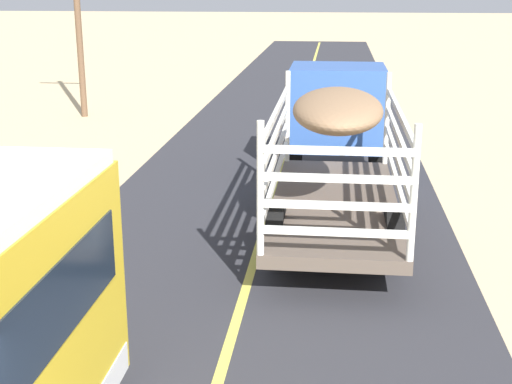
{
  "coord_description": "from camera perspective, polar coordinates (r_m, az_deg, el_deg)",
  "views": [
    {
      "loc": [
        1.41,
        -3.38,
        5.09
      ],
      "look_at": [
        0.0,
        9.3,
        1.29
      ],
      "focal_mm": 49.77,
      "sensor_mm": 36.0,
      "label": 1
    }
  ],
  "objects": [
    {
      "name": "livestock_truck",
      "position": [
        17.35,
        6.5,
        5.53
      ],
      "size": [
        2.53,
        9.7,
        3.02
      ],
      "color": "#3359A5",
      "rests_on": "road_surface"
    }
  ]
}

